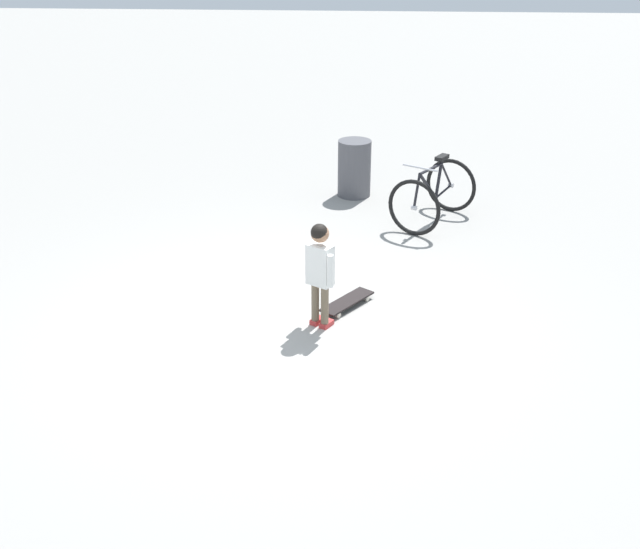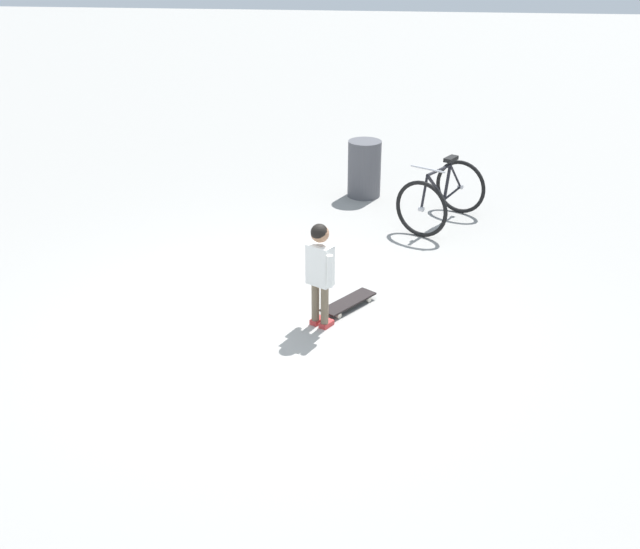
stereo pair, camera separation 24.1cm
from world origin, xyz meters
The scene contains 5 objects.
ground_plane centered at (0.00, 0.00, 0.00)m, with size 50.00×50.00×0.00m, color gray.
child_person centered at (0.05, -0.45, 0.66)m, with size 0.36×0.28×1.06m.
skateboard centered at (0.45, -0.70, 0.06)m, with size 0.65×0.55×0.07m.
bicycle_mid centered at (2.85, -1.70, 0.38)m, with size 1.28×1.16×0.85m.
trash_bin centered at (3.82, -0.68, 0.39)m, with size 0.46×0.46×0.78m, color #4C4C51.
Camera 1 is at (-6.50, -0.88, 3.67)m, focal length 43.53 mm.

